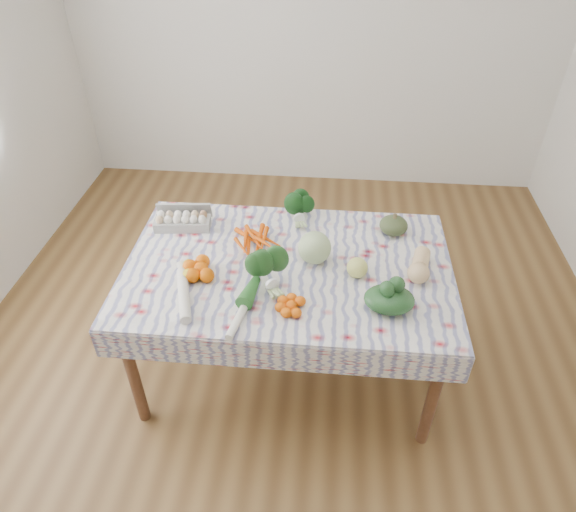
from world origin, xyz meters
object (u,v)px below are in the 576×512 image
Objects in this scene: egg_carton at (182,222)px; cabbage at (315,248)px; kabocha_squash at (394,225)px; grapefruit at (357,268)px; dining_table at (288,277)px; butternut_squash at (420,264)px.

egg_carton is 1.81× the size of cabbage.
kabocha_squash is 0.91× the size of cabbage.
grapefruit is at bearing -117.81° from kabocha_squash.
grapefruit reaches higher than egg_carton.
cabbage is at bearing 19.86° from dining_table.
grapefruit is (0.96, -0.33, 0.01)m from egg_carton.
kabocha_squash is at bearing 31.13° from dining_table.
grapefruit is at bearing -24.55° from egg_carton.
butternut_squash reaches higher than grapefruit.
grapefruit is at bearing -24.99° from cabbage.
butternut_squash is at bearing -5.27° from cabbage.
grapefruit is (-0.20, -0.38, 0.00)m from kabocha_squash.
kabocha_squash is 0.51m from cabbage.
grapefruit reaches higher than dining_table.
kabocha_squash is at bearing 120.73° from butternut_squash.
butternut_squash is (0.52, -0.05, -0.03)m from cabbage.
cabbage is 0.24m from grapefruit.
dining_table is 5.24× the size of egg_carton.
kabocha_squash is 0.43m from grapefruit.
kabocha_squash is at bearing -2.89° from egg_carton.
butternut_squash is at bearing -17.96° from egg_carton.
egg_carton is at bearing 163.04° from cabbage.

